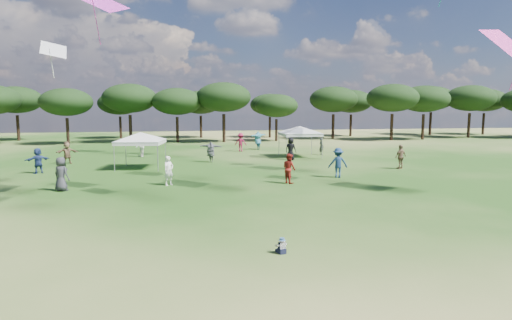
{
  "coord_description": "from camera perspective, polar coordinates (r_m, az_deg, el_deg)",
  "views": [
    {
      "loc": [
        -2.73,
        -10.13,
        4.48
      ],
      "look_at": [
        0.29,
        6.0,
        2.43
      ],
      "focal_mm": 30.0,
      "sensor_mm": 36.0,
      "label": 1
    }
  ],
  "objects": [
    {
      "name": "festival_crowd",
      "position": [
        34.91,
        -5.3,
        1.21
      ],
      "size": [
        26.56,
        21.55,
        1.93
      ],
      "color": "maroon",
      "rests_on": "ground"
    },
    {
      "name": "tent_right",
      "position": [
        38.55,
        5.89,
        4.33
      ],
      "size": [
        6.74,
        6.74,
        3.06
      ],
      "rotation": [
        0.0,
        0.0,
        -0.02
      ],
      "color": "gray",
      "rests_on": "ground"
    },
    {
      "name": "ground",
      "position": [
        11.41,
        4.29,
        -16.03
      ],
      "size": [
        140.0,
        140.0,
        0.0
      ],
      "primitive_type": "plane",
      "color": "#274D17",
      "rests_on": "ground"
    },
    {
      "name": "tree_line",
      "position": [
        57.78,
        -5.55,
        8.02
      ],
      "size": [
        108.78,
        17.63,
        7.77
      ],
      "color": "black",
      "rests_on": "ground"
    },
    {
      "name": "tent_left",
      "position": [
        32.17,
        -15.17,
        3.37
      ],
      "size": [
        6.38,
        6.38,
        2.95
      ],
      "rotation": [
        0.0,
        0.0,
        -0.15
      ],
      "color": "gray",
      "rests_on": "ground"
    },
    {
      "name": "toddler",
      "position": [
        13.42,
        3.44,
        -11.41
      ],
      "size": [
        0.36,
        0.39,
        0.5
      ],
      "rotation": [
        0.0,
        0.0,
        0.25
      ],
      "color": "black",
      "rests_on": "ground"
    }
  ]
}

